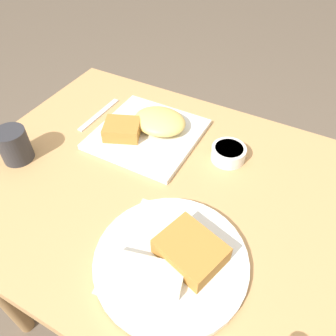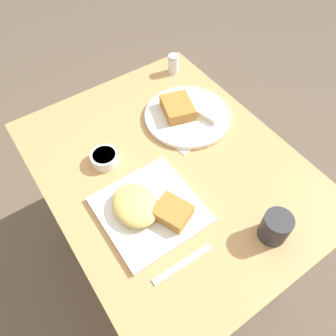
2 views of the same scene
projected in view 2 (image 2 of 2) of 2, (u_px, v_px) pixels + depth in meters
name	position (u px, v px, depth m)	size (l,w,h in m)	color
ground_plane	(169.00, 255.00, 1.60)	(8.00, 8.00, 0.00)	brown
dining_table	(170.00, 183.00, 1.09)	(0.93, 0.73, 0.73)	tan
menu_card	(190.00, 123.00, 1.11)	(0.21, 0.25, 0.00)	beige
plate_square_near	(147.00, 208.00, 0.89)	(0.26, 0.26, 0.06)	white
plate_oval_far	(187.00, 113.00, 1.12)	(0.29, 0.29, 0.05)	white
sauce_ramekin	(105.00, 158.00, 1.00)	(0.09, 0.09, 0.04)	white
salt_shaker	(173.00, 65.00, 1.25)	(0.04, 0.04, 0.07)	white
butter_knife	(182.00, 264.00, 0.82)	(0.02, 0.17, 0.00)	silver
coffee_mug	(275.00, 227.00, 0.84)	(0.08, 0.08, 0.09)	#2D2D33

